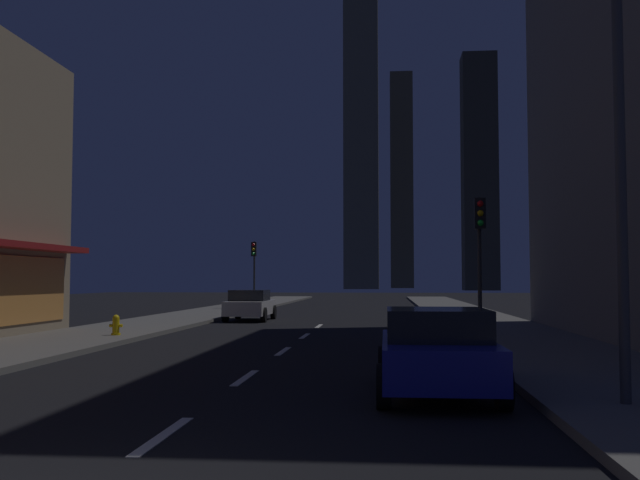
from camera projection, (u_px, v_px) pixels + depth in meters
ground_plane at (333, 317)px, 37.45m from camera, size 78.00×136.00×0.10m
sidewalk_right at (468, 316)px, 36.82m from camera, size 4.00×76.00×0.15m
sidewalk_left at (203, 314)px, 38.09m from camera, size 4.00×76.00×0.15m
lane_marking_center at (267, 362)px, 16.57m from camera, size 0.16×28.20×0.01m
skyscraper_distant_tall at (361, 123)px, 147.50m from camera, size 7.11×5.98×68.76m
skyscraper_distant_mid at (401, 181)px, 164.62m from camera, size 5.13×7.97×49.43m
skyscraper_distant_short at (479, 172)px, 129.01m from camera, size 6.16×5.48×42.94m
car_parked_near at (436, 351)px, 11.94m from camera, size 1.98×4.24×1.45m
car_parked_far at (250, 305)px, 33.54m from camera, size 1.98×4.24×1.45m
fire_hydrant_far_left at (116, 326)px, 22.90m from camera, size 0.42×0.30×0.65m
traffic_light_near_right at (480, 236)px, 20.69m from camera, size 0.32×0.48×4.20m
traffic_light_far_left at (254, 260)px, 44.91m from camera, size 0.32×0.48×4.20m
street_lamp_right at (561, 69)px, 10.60m from camera, size 1.96×0.56×6.58m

